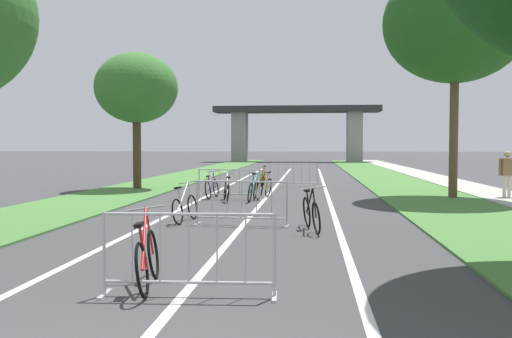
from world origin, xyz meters
TOP-DOWN VIEW (x-y plane):
  - grass_verge_left at (-5.71, 28.16)m, footprint 3.38×68.83m
  - grass_verge_right at (5.71, 28.16)m, footprint 3.38×68.83m
  - sidewalk_path_right at (8.42, 28.16)m, footprint 2.04×68.83m
  - lane_stripe_center at (0.00, 19.91)m, footprint 0.14×39.82m
  - lane_stripe_right_lane at (2.21, 19.91)m, footprint 0.14×39.82m
  - lane_stripe_left_lane at (-2.21, 19.91)m, footprint 0.14×39.82m
  - overpass_bridge at (0.00, 56.89)m, footprint 18.15×3.55m
  - tree_left_pine_near at (-5.73, 19.37)m, footprint 3.47×3.47m
  - tree_right_maple_mid at (6.54, 16.66)m, footprint 4.94×4.94m
  - crowd_barrier_nearest at (0.08, 3.76)m, footprint 2.20×0.55m
  - crowd_barrier_second at (-0.02, 9.69)m, footprint 2.21×0.57m
  - crowd_barrier_third at (-1.21, 15.61)m, footprint 2.18×0.44m
  - crowd_barrier_fourth at (0.81, 21.53)m, footprint 2.19×0.47m
  - bicycle_black_0 at (1.59, 9.09)m, footprint 0.54×1.71m
  - bicycle_orange_1 at (-0.61, 22.04)m, footprint 0.51×1.59m
  - bicycle_white_2 at (-1.22, 15.04)m, footprint 0.55×1.67m
  - bicycle_teal_3 at (-0.34, 15.19)m, footprint 0.51×1.73m
  - bicycle_yellow_4 at (-0.04, 16.08)m, footprint 0.51×1.76m
  - bicycle_red_5 at (-0.55, 4.12)m, footprint 0.61×1.67m
  - bicycle_purple_6 at (-1.91, 16.03)m, footprint 0.47×1.67m
  - bicycle_silver_7 at (-1.48, 10.12)m, footprint 0.49×1.65m
  - pedestrian_pushing_bike at (8.35, 16.65)m, footprint 0.60×0.37m

SIDE VIEW (x-z plane):
  - lane_stripe_center at x=0.00m, z-range 0.00..0.01m
  - lane_stripe_right_lane at x=2.21m, z-range 0.00..0.01m
  - lane_stripe_left_lane at x=-2.21m, z-range 0.00..0.01m
  - grass_verge_left at x=-5.71m, z-range 0.00..0.05m
  - grass_verge_right at x=5.71m, z-range 0.00..0.05m
  - sidewalk_path_right at x=8.42m, z-range 0.00..0.08m
  - bicycle_white_2 at x=-1.22m, z-range -0.12..0.83m
  - bicycle_orange_1 at x=-0.61m, z-range -0.10..0.82m
  - bicycle_purple_6 at x=-1.91m, z-range -0.12..0.85m
  - bicycle_silver_7 at x=-1.48m, z-range -0.13..0.86m
  - bicycle_teal_3 at x=-0.34m, z-range -0.11..0.86m
  - bicycle_yellow_4 at x=-0.04m, z-range -0.13..0.91m
  - bicycle_black_0 at x=1.59m, z-range -0.12..0.90m
  - bicycle_red_5 at x=-0.55m, z-range -0.14..0.92m
  - crowd_barrier_nearest at x=0.08m, z-range -0.01..1.04m
  - crowd_barrier_second at x=-0.02m, z-range -0.01..1.04m
  - crowd_barrier_third at x=-1.21m, z-range -0.01..1.04m
  - crowd_barrier_fourth at x=0.81m, z-range -0.01..1.04m
  - pedestrian_pushing_bike at x=8.35m, z-range 0.18..1.86m
  - tree_left_pine_near at x=-5.73m, z-range 1.38..7.14m
  - overpass_bridge at x=0.00m, z-range 1.20..7.32m
  - tree_right_maple_mid at x=6.54m, z-range 2.00..10.23m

